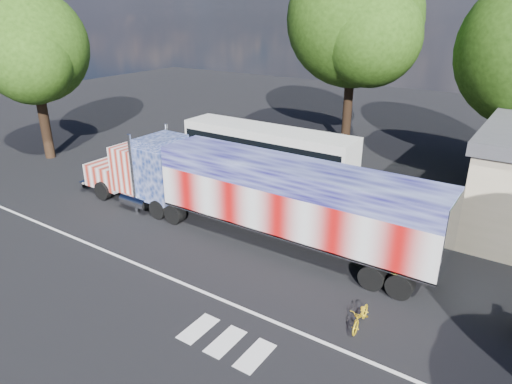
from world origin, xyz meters
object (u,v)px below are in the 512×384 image
Objects in this scene: bicycle at (361,316)px; tree_w_a at (32,48)px; tree_n_mid at (356,20)px; semi_truck at (246,191)px; woman at (149,195)px; coach_bus at (267,153)px.

bicycle is 28.13m from tree_w_a.
tree_n_mid reaches higher than bicycle.
semi_truck is 1.76× the size of tree_w_a.
semi_truck reaches higher than bicycle.
tree_w_a is (-17.19, -14.88, -1.68)m from tree_n_mid.
tree_w_a is (-19.15, 1.93, 5.60)m from semi_truck.
woman is 1.07× the size of bicycle.
tree_w_a is at bearing 164.19° from bicycle.
coach_bus reaches higher than bicycle.
tree_n_mid is at bearing 110.60° from bicycle.
tree_w_a is (-15.84, -5.16, 6.11)m from coach_bus.
tree_w_a reaches higher than bicycle.
coach_bus is at bearing 115.04° from semi_truck.
coach_bus is 12.53m from tree_n_mid.
tree_n_mid reaches higher than tree_w_a.
bicycle is (7.41, -3.57, -1.85)m from semi_truck.
coach_bus is 17.74m from tree_w_a.
tree_n_mid is at bearing 40.89° from tree_w_a.
tree_n_mid is 1.23× the size of tree_w_a.
coach_bus is at bearing 70.64° from woman.
coach_bus is at bearing 131.06° from bicycle.
woman is at bearing -174.77° from semi_truck.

